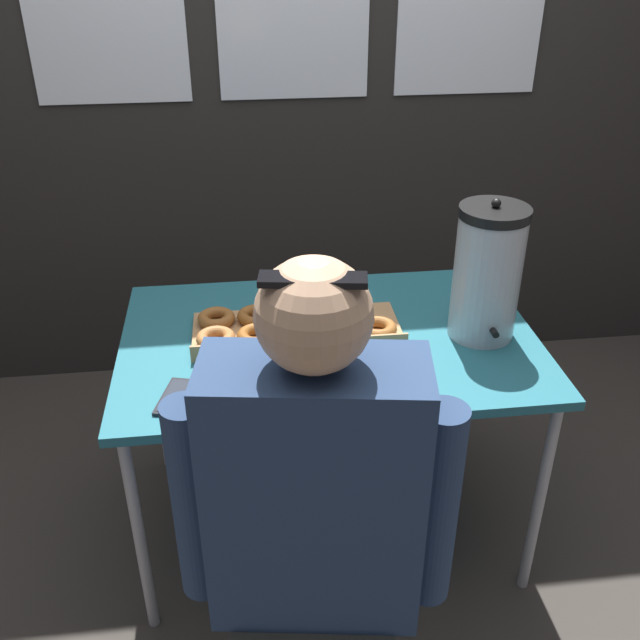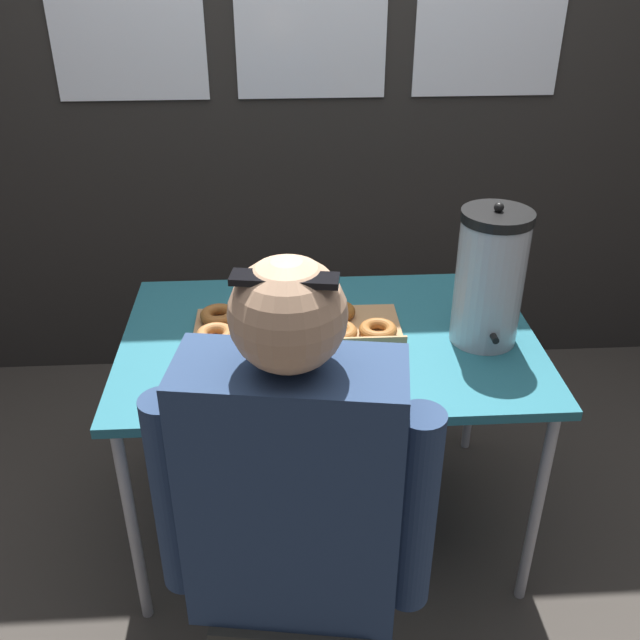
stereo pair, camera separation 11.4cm
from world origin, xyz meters
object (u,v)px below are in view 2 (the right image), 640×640
at_px(coffee_urn, 490,278).
at_px(cell_phone, 171,392).
at_px(donut_box, 292,327).
at_px(person_seated, 294,549).

distance_m(coffee_urn, cell_phone, 0.93).
bearing_deg(coffee_urn, cell_phone, -165.71).
distance_m(donut_box, cell_phone, 0.43).
distance_m(donut_box, person_seated, 0.75).
xyz_separation_m(donut_box, coffee_urn, (0.56, -0.06, 0.18)).
relative_size(cell_phone, person_seated, 0.13).
bearing_deg(donut_box, person_seated, -91.00).
distance_m(donut_box, coffee_urn, 0.59).
height_order(coffee_urn, person_seated, person_seated).
distance_m(cell_phone, person_seated, 0.55).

